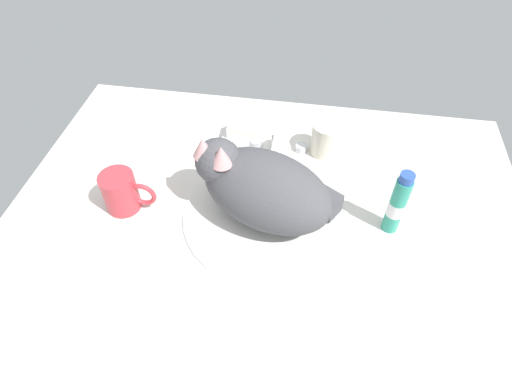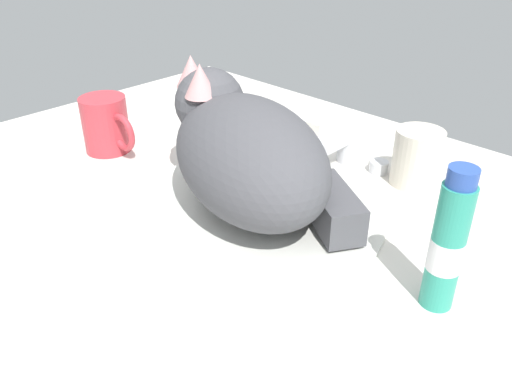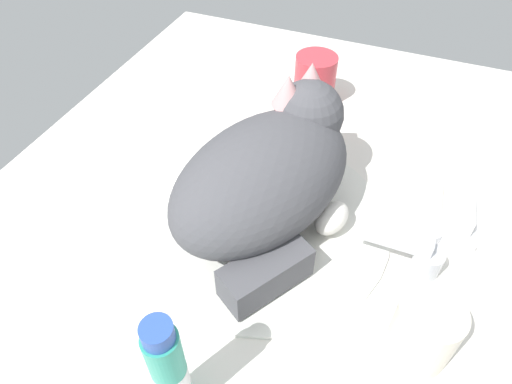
% 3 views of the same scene
% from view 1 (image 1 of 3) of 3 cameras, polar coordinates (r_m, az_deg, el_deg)
% --- Properties ---
extents(ground_plane, '(1.10, 0.83, 0.03)m').
position_cam_1_polar(ground_plane, '(0.92, 1.28, -3.81)').
color(ground_plane, silver).
extents(sink_basin, '(0.35, 0.35, 0.01)m').
position_cam_1_polar(sink_basin, '(0.90, 1.30, -3.03)').
color(sink_basin, silver).
rests_on(sink_basin, ground_plane).
extents(faucet, '(0.14, 0.11, 0.06)m').
position_cam_1_polar(faucet, '(1.03, 2.95, 6.33)').
color(faucet, silver).
rests_on(faucet, ground_plane).
extents(cat, '(0.32, 0.26, 0.17)m').
position_cam_1_polar(cat, '(0.85, 0.69, 0.81)').
color(cat, '#4C4C51').
rests_on(cat, sink_basin).
extents(coffee_mug, '(0.11, 0.07, 0.09)m').
position_cam_1_polar(coffee_mug, '(0.93, -17.45, 0.00)').
color(coffee_mug, '#C63842').
rests_on(coffee_mug, ground_plane).
extents(rinse_cup, '(0.07, 0.07, 0.08)m').
position_cam_1_polar(rinse_cup, '(1.03, 9.24, 7.02)').
color(rinse_cup, silver).
rests_on(rinse_cup, ground_plane).
extents(soap_dish, '(0.09, 0.06, 0.01)m').
position_cam_1_polar(soap_dish, '(1.08, -1.98, 7.48)').
color(soap_dish, white).
rests_on(soap_dish, ground_plane).
extents(soap_bar, '(0.07, 0.04, 0.03)m').
position_cam_1_polar(soap_bar, '(1.07, -2.01, 8.28)').
color(soap_bar, white).
rests_on(soap_bar, soap_dish).
extents(toothpaste_bottle, '(0.03, 0.03, 0.15)m').
position_cam_1_polar(toothpaste_bottle, '(0.87, 18.30, -1.58)').
color(toothpaste_bottle, teal).
rests_on(toothpaste_bottle, ground_plane).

